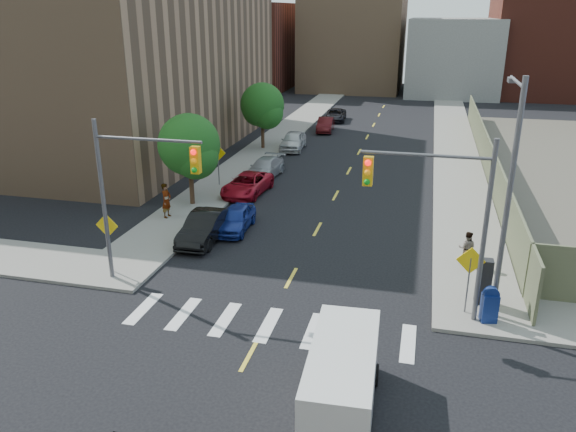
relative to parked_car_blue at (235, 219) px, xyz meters
The scene contains 29 objects.
ground 13.52m from the parked_car_blue, 71.88° to the right, with size 160.00×160.00×0.00m, color black.
sidewalk_nw 28.89m from the parked_car_blue, 97.06° to the left, with size 3.50×73.00×0.15m, color gray.
sidewalk_ne 31.06m from the parked_car_blue, 67.37° to the left, with size 3.50×73.00×0.15m, color gray.
fence_north 20.51m from the parked_car_blue, 47.70° to the left, with size 0.12×44.00×2.50m, color #5E5F42.
building_nw 25.80m from the parked_car_blue, 136.04° to the left, with size 22.00×30.00×16.00m, color #8C6B4C.
bg_bldg_west 60.11m from the parked_car_blue, 107.30° to the left, with size 14.00×18.00×12.00m, color #592319.
bg_bldg_midwest 59.59m from the parked_car_blue, 91.74° to the left, with size 14.00×16.00×15.00m, color #8C6B4C.
bg_bldg_center 58.62m from the parked_car_blue, 77.95° to the left, with size 12.00×16.00×10.00m, color gray.
bg_bldg_east 65.12m from the parked_car_blue, 66.12° to the left, with size 18.00×18.00×16.00m, color #592319.
signal_nw 8.06m from the parked_car_blue, 104.64° to the right, with size 4.59×0.30×7.00m.
signal_ne 12.86m from the parked_car_blue, 33.86° to the right, with size 4.59×0.30×7.00m.
streetlight_ne 14.49m from the parked_car_blue, 25.57° to the right, with size 0.25×3.70×9.00m.
warn_sign_nw 7.41m from the parked_car_blue, 119.61° to the right, with size 1.06×0.06×2.83m.
warn_sign_ne 13.11m from the parked_car_blue, 29.06° to the right, with size 1.06×0.06×2.83m.
warn_sign_midwest 8.13m from the parked_car_blue, 116.67° to the left, with size 1.06×0.06×2.83m.
tree_west_near 5.73m from the parked_car_blue, 139.82° to the left, with size 3.66×3.64×5.52m.
tree_west_far 18.82m from the parked_car_blue, 101.80° to the left, with size 3.66×3.64×5.52m.
parked_car_blue is the anchor object (origin of this frame).
parked_car_black 2.03m from the parked_car_blue, 120.87° to the right, with size 1.54×4.43×1.46m, color black.
parked_car_red 6.22m from the parked_car_blue, 102.07° to the left, with size 2.18×4.72×1.31m, color #A61022.
parked_car_silver 10.20m from the parked_car_blue, 97.33° to the left, with size 1.81×4.45×1.29m, color #96989D.
parked_car_white 18.68m from the parked_car_blue, 93.99° to the left, with size 1.79×4.45×1.52m, color silver.
parked_car_maroon 26.64m from the parked_car_blue, 90.00° to the left, with size 1.41×4.05×1.34m, color #410D0F.
parked_car_grey 32.51m from the parked_car_blue, 90.00° to the left, with size 2.06×4.46×1.24m, color black.
cargo_van 14.95m from the parked_car_blue, 59.22° to the right, with size 2.17×4.84×2.18m.
mailbox 13.98m from the parked_car_blue, 29.26° to the right, with size 0.65×0.54×1.40m.
payphone 13.23m from the parked_car_blue, 24.20° to the right, with size 0.55×0.45×1.85m, color black.
pedestrian_west 4.29m from the parked_car_blue, behind, with size 0.71×0.46×1.94m, color gray.
pedestrian_east 11.78m from the parked_car_blue, ahead, with size 0.77×0.60×1.59m, color gray.
Camera 1 is at (5.16, -13.47, 10.99)m, focal length 35.00 mm.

